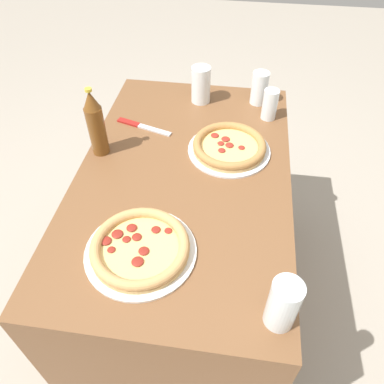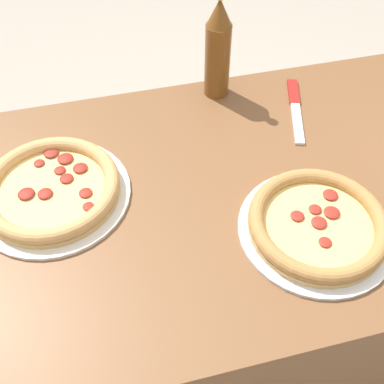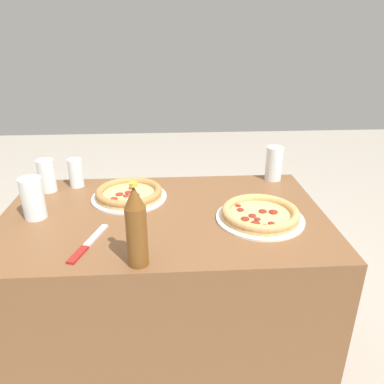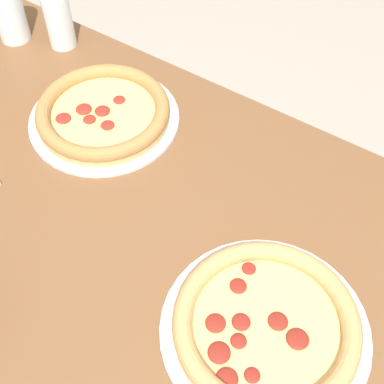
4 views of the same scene
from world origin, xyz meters
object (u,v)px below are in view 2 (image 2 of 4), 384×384
at_px(beer_bottle, 218,49).
at_px(knife, 295,107).
at_px(pizza_pepperoni, 318,224).
at_px(pizza_veggie, 52,189).

relative_size(beer_bottle, knife, 1.11).
height_order(pizza_pepperoni, pizza_veggie, same).
xyz_separation_m(pizza_veggie, knife, (0.59, 0.14, -0.02)).
relative_size(pizza_pepperoni, knife, 1.30).
height_order(pizza_pepperoni, beer_bottle, beer_bottle).
bearing_deg(pizza_veggie, knife, 13.44).
bearing_deg(beer_bottle, pizza_veggie, -149.21).
distance_m(pizza_pepperoni, knife, 0.37).
relative_size(pizza_veggie, knife, 1.36).
bearing_deg(pizza_pepperoni, beer_bottle, 98.47).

